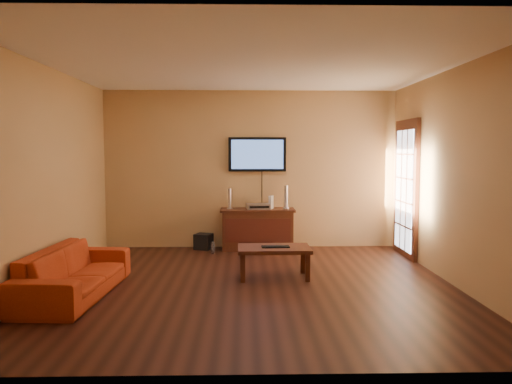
{
  "coord_description": "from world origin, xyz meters",
  "views": [
    {
      "loc": [
        -0.1,
        -6.11,
        1.67
      ],
      "look_at": [
        0.06,
        0.8,
        1.1
      ],
      "focal_mm": 35.0,
      "sensor_mm": 36.0,
      "label": 1
    }
  ],
  "objects_px": {
    "television": "(257,154)",
    "sofa": "(75,264)",
    "av_receiver": "(258,206)",
    "media_console": "(258,229)",
    "speaker_left": "(230,199)",
    "keyboard": "(276,247)",
    "coffee_table": "(274,251)",
    "bottle": "(213,248)",
    "game_console": "(271,202)",
    "subwoofer": "(204,241)",
    "speaker_right": "(286,198)"
  },
  "relations": [
    {
      "from": "speaker_right",
      "to": "bottle",
      "type": "xyz_separation_m",
      "value": [
        -1.22,
        -0.33,
        -0.78
      ]
    },
    {
      "from": "av_receiver",
      "to": "game_console",
      "type": "height_order",
      "value": "game_console"
    },
    {
      "from": "media_console",
      "to": "keyboard",
      "type": "bearing_deg",
      "value": -84.46
    },
    {
      "from": "sofa",
      "to": "television",
      "type": "bearing_deg",
      "value": -33.94
    },
    {
      "from": "television",
      "to": "bottle",
      "type": "height_order",
      "value": "television"
    },
    {
      "from": "speaker_right",
      "to": "bottle",
      "type": "relative_size",
      "value": 1.95
    },
    {
      "from": "coffee_table",
      "to": "sofa",
      "type": "relative_size",
      "value": 0.5
    },
    {
      "from": "av_receiver",
      "to": "keyboard",
      "type": "relative_size",
      "value": 1.04
    },
    {
      "from": "game_console",
      "to": "subwoofer",
      "type": "xyz_separation_m",
      "value": [
        -1.15,
        0.06,
        -0.67
      ]
    },
    {
      "from": "game_console",
      "to": "subwoofer",
      "type": "distance_m",
      "value": 1.33
    },
    {
      "from": "media_console",
      "to": "bottle",
      "type": "xyz_separation_m",
      "value": [
        -0.74,
        -0.32,
        -0.26
      ]
    },
    {
      "from": "media_console",
      "to": "bottle",
      "type": "bearing_deg",
      "value": -156.75
    },
    {
      "from": "bottle",
      "to": "sofa",
      "type": "bearing_deg",
      "value": -121.63
    },
    {
      "from": "subwoofer",
      "to": "keyboard",
      "type": "relative_size",
      "value": 0.71
    },
    {
      "from": "media_console",
      "to": "sofa",
      "type": "distance_m",
      "value": 3.44
    },
    {
      "from": "coffee_table",
      "to": "keyboard",
      "type": "bearing_deg",
      "value": -55.18
    },
    {
      "from": "media_console",
      "to": "keyboard",
      "type": "distance_m",
      "value": 1.92
    },
    {
      "from": "media_console",
      "to": "keyboard",
      "type": "xyz_separation_m",
      "value": [
        0.19,
        -1.91,
        0.07
      ]
    },
    {
      "from": "av_receiver",
      "to": "keyboard",
      "type": "distance_m",
      "value": 1.96
    },
    {
      "from": "subwoofer",
      "to": "bottle",
      "type": "relative_size",
      "value": 1.29
    },
    {
      "from": "speaker_left",
      "to": "av_receiver",
      "type": "bearing_deg",
      "value": -0.06
    },
    {
      "from": "television",
      "to": "game_console",
      "type": "height_order",
      "value": "television"
    },
    {
      "from": "coffee_table",
      "to": "bottle",
      "type": "height_order",
      "value": "coffee_table"
    },
    {
      "from": "game_console",
      "to": "keyboard",
      "type": "relative_size",
      "value": 0.61
    },
    {
      "from": "coffee_table",
      "to": "sofa",
      "type": "xyz_separation_m",
      "value": [
        -2.35,
        -0.77,
        0.02
      ]
    },
    {
      "from": "subwoofer",
      "to": "bottle",
      "type": "height_order",
      "value": "subwoofer"
    },
    {
      "from": "av_receiver",
      "to": "keyboard",
      "type": "xyz_separation_m",
      "value": [
        0.18,
        -1.93,
        -0.32
      ]
    },
    {
      "from": "television",
      "to": "subwoofer",
      "type": "relative_size",
      "value": 3.75
    },
    {
      "from": "speaker_left",
      "to": "keyboard",
      "type": "distance_m",
      "value": 2.08
    },
    {
      "from": "subwoofer",
      "to": "speaker_left",
      "type": "bearing_deg",
      "value": 15.61
    },
    {
      "from": "av_receiver",
      "to": "media_console",
      "type": "bearing_deg",
      "value": -135.7
    },
    {
      "from": "media_console",
      "to": "sofa",
      "type": "height_order",
      "value": "sofa"
    },
    {
      "from": "bottle",
      "to": "television",
      "type": "bearing_deg",
      "value": 34.92
    },
    {
      "from": "speaker_left",
      "to": "speaker_right",
      "type": "distance_m",
      "value": 0.95
    },
    {
      "from": "television",
      "to": "sofa",
      "type": "relative_size",
      "value": 0.52
    },
    {
      "from": "av_receiver",
      "to": "bottle",
      "type": "bearing_deg",
      "value": -163.4
    },
    {
      "from": "keyboard",
      "to": "subwoofer",
      "type": "bearing_deg",
      "value": 119.37
    },
    {
      "from": "game_console",
      "to": "subwoofer",
      "type": "height_order",
      "value": "game_console"
    },
    {
      "from": "coffee_table",
      "to": "media_console",
      "type": "bearing_deg",
      "value": 95.07
    },
    {
      "from": "av_receiver",
      "to": "keyboard",
      "type": "height_order",
      "value": "av_receiver"
    },
    {
      "from": "speaker_left",
      "to": "bottle",
      "type": "height_order",
      "value": "speaker_left"
    },
    {
      "from": "subwoofer",
      "to": "bottle",
      "type": "xyz_separation_m",
      "value": [
        0.18,
        -0.37,
        -0.04
      ]
    },
    {
      "from": "media_console",
      "to": "keyboard",
      "type": "height_order",
      "value": "media_console"
    },
    {
      "from": "game_console",
      "to": "keyboard",
      "type": "bearing_deg",
      "value": -73.51
    },
    {
      "from": "television",
      "to": "coffee_table",
      "type": "height_order",
      "value": "television"
    },
    {
      "from": "speaker_left",
      "to": "game_console",
      "type": "distance_m",
      "value": 0.7
    },
    {
      "from": "bottle",
      "to": "subwoofer",
      "type": "bearing_deg",
      "value": 116.06
    },
    {
      "from": "av_receiver",
      "to": "sofa",
      "type": "bearing_deg",
      "value": -136.54
    },
    {
      "from": "television",
      "to": "speaker_right",
      "type": "distance_m",
      "value": 0.9
    },
    {
      "from": "sofa",
      "to": "speaker_right",
      "type": "xyz_separation_m",
      "value": [
        2.66,
        2.67,
        0.5
      ]
    }
  ]
}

